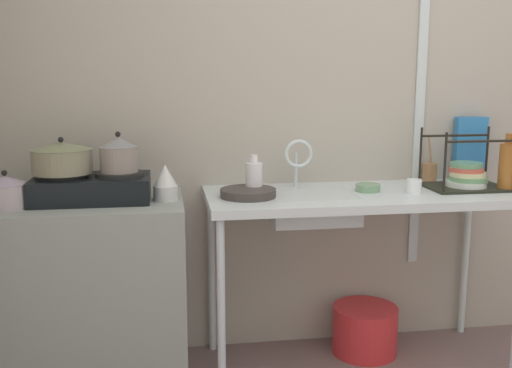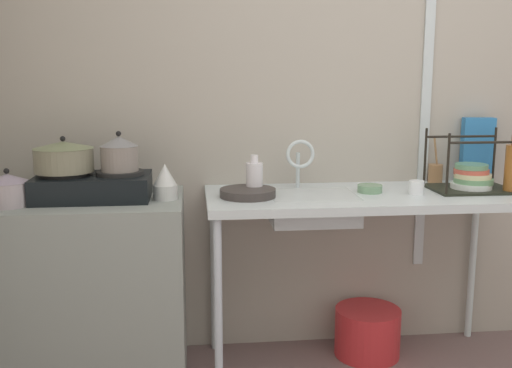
{
  "view_description": "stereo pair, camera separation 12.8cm",
  "coord_description": "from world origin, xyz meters",
  "px_view_note": "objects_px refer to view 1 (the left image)",
  "views": [
    {
      "loc": [
        -1.24,
        -1.32,
        1.43
      ],
      "look_at": [
        -0.82,
        1.34,
        0.93
      ],
      "focal_mm": 41.39,
      "sensor_mm": 36.0,
      "label": 1
    },
    {
      "loc": [
        -1.11,
        -1.33,
        1.43
      ],
      "look_at": [
        -0.82,
        1.34,
        0.93
      ],
      "focal_mm": 41.39,
      "sensor_mm": 36.0,
      "label": 2
    }
  ],
  "objects_px": {
    "utensil_jar": "(430,171)",
    "bucket_on_floor": "(365,330)",
    "bottle_by_sink": "(254,177)",
    "cereal_box": "(470,149)",
    "cup_by_rack": "(414,186)",
    "bottle_by_rack": "(507,166)",
    "pot_beside_stove": "(6,192)",
    "sink_basin": "(312,207)",
    "percolator": "(165,183)",
    "pot_on_left_burner": "(62,158)",
    "pot_on_right_burner": "(119,154)",
    "frying_pan": "(248,193)",
    "faucet": "(298,156)",
    "dish_rack": "(467,177)",
    "stove": "(92,187)",
    "small_bowl_on_drainboard": "(368,188)"
  },
  "relations": [
    {
      "from": "percolator",
      "to": "bucket_on_floor",
      "type": "height_order",
      "value": "percolator"
    },
    {
      "from": "faucet",
      "to": "dish_rack",
      "type": "height_order",
      "value": "dish_rack"
    },
    {
      "from": "frying_pan",
      "to": "pot_beside_stove",
      "type": "bearing_deg",
      "value": -175.57
    },
    {
      "from": "cup_by_rack",
      "to": "bottle_by_rack",
      "type": "relative_size",
      "value": 0.25
    },
    {
      "from": "utensil_jar",
      "to": "bucket_on_floor",
      "type": "height_order",
      "value": "utensil_jar"
    },
    {
      "from": "bottle_by_sink",
      "to": "frying_pan",
      "type": "bearing_deg",
      "value": -119.5
    },
    {
      "from": "percolator",
      "to": "bottle_by_rack",
      "type": "distance_m",
      "value": 1.64
    },
    {
      "from": "sink_basin",
      "to": "frying_pan",
      "type": "distance_m",
      "value": 0.32
    },
    {
      "from": "stove",
      "to": "bottle_by_rack",
      "type": "bearing_deg",
      "value": -1.98
    },
    {
      "from": "bottle_by_sink",
      "to": "utensil_jar",
      "type": "relative_size",
      "value": 0.79
    },
    {
      "from": "pot_beside_stove",
      "to": "faucet",
      "type": "height_order",
      "value": "faucet"
    },
    {
      "from": "bottle_by_rack",
      "to": "cereal_box",
      "type": "bearing_deg",
      "value": 95.27
    },
    {
      "from": "pot_on_right_burner",
      "to": "bottle_by_rack",
      "type": "bearing_deg",
      "value": -2.11
    },
    {
      "from": "pot_on_left_burner",
      "to": "bottle_by_sink",
      "type": "relative_size",
      "value": 1.42
    },
    {
      "from": "stove",
      "to": "bucket_on_floor",
      "type": "xyz_separation_m",
      "value": [
        1.33,
        0.1,
        -0.81
      ]
    },
    {
      "from": "pot_on_left_burner",
      "to": "cup_by_rack",
      "type": "height_order",
      "value": "pot_on_left_burner"
    },
    {
      "from": "pot_on_right_burner",
      "to": "percolator",
      "type": "distance_m",
      "value": 0.24
    },
    {
      "from": "frying_pan",
      "to": "cereal_box",
      "type": "bearing_deg",
      "value": 12.33
    },
    {
      "from": "bottle_by_sink",
      "to": "cereal_box",
      "type": "relative_size",
      "value": 0.55
    },
    {
      "from": "cup_by_rack",
      "to": "utensil_jar",
      "type": "bearing_deg",
      "value": 53.86
    },
    {
      "from": "pot_on_left_burner",
      "to": "pot_on_right_burner",
      "type": "xyz_separation_m",
      "value": [
        0.24,
        0.0,
        0.01
      ]
    },
    {
      "from": "pot_on_left_burner",
      "to": "frying_pan",
      "type": "height_order",
      "value": "pot_on_left_burner"
    },
    {
      "from": "pot_on_right_burner",
      "to": "utensil_jar",
      "type": "relative_size",
      "value": 0.76
    },
    {
      "from": "pot_on_left_burner",
      "to": "pot_beside_stove",
      "type": "bearing_deg",
      "value": -154.05
    },
    {
      "from": "pot_on_right_burner",
      "to": "small_bowl_on_drainboard",
      "type": "relative_size",
      "value": 1.53
    },
    {
      "from": "pot_on_right_burner",
      "to": "small_bowl_on_drainboard",
      "type": "distance_m",
      "value": 1.18
    },
    {
      "from": "dish_rack",
      "to": "bucket_on_floor",
      "type": "bearing_deg",
      "value": 170.07
    },
    {
      "from": "pot_beside_stove",
      "to": "dish_rack",
      "type": "relative_size",
      "value": 0.48
    },
    {
      "from": "faucet",
      "to": "dish_rack",
      "type": "xyz_separation_m",
      "value": [
        0.83,
        -0.12,
        -0.1
      ]
    },
    {
      "from": "frying_pan",
      "to": "cereal_box",
      "type": "distance_m",
      "value": 1.27
    },
    {
      "from": "cup_by_rack",
      "to": "small_bowl_on_drainboard",
      "type": "relative_size",
      "value": 0.6
    },
    {
      "from": "pot_beside_stove",
      "to": "dish_rack",
      "type": "height_order",
      "value": "dish_rack"
    },
    {
      "from": "percolator",
      "to": "cereal_box",
      "type": "bearing_deg",
      "value": 10.06
    },
    {
      "from": "bottle_by_sink",
      "to": "bottle_by_rack",
      "type": "bearing_deg",
      "value": -5.09
    },
    {
      "from": "bucket_on_floor",
      "to": "pot_on_left_burner",
      "type": "bearing_deg",
      "value": -176.15
    },
    {
      "from": "pot_beside_stove",
      "to": "cereal_box",
      "type": "height_order",
      "value": "cereal_box"
    },
    {
      "from": "sink_basin",
      "to": "cereal_box",
      "type": "bearing_deg",
      "value": 14.87
    },
    {
      "from": "pot_beside_stove",
      "to": "small_bowl_on_drainboard",
      "type": "bearing_deg",
      "value": 4.37
    },
    {
      "from": "stove",
      "to": "sink_basin",
      "type": "bearing_deg",
      "value": -0.07
    },
    {
      "from": "pot_beside_stove",
      "to": "sink_basin",
      "type": "xyz_separation_m",
      "value": [
        1.35,
        0.1,
        -0.14
      ]
    },
    {
      "from": "sink_basin",
      "to": "pot_beside_stove",
      "type": "bearing_deg",
      "value": -175.56
    },
    {
      "from": "pot_on_left_burner",
      "to": "cereal_box",
      "type": "distance_m",
      "value": 2.07
    },
    {
      "from": "utensil_jar",
      "to": "cereal_box",
      "type": "bearing_deg",
      "value": 1.33
    },
    {
      "from": "dish_rack",
      "to": "percolator",
      "type": "bearing_deg",
      "value": -177.77
    },
    {
      "from": "dish_rack",
      "to": "bottle_by_rack",
      "type": "relative_size",
      "value": 1.38
    },
    {
      "from": "stove",
      "to": "bottle_by_sink",
      "type": "relative_size",
      "value": 2.73
    },
    {
      "from": "pot_on_left_burner",
      "to": "cup_by_rack",
      "type": "distance_m",
      "value": 1.62
    },
    {
      "from": "sink_basin",
      "to": "small_bowl_on_drainboard",
      "type": "bearing_deg",
      "value": 4.0
    },
    {
      "from": "faucet",
      "to": "percolator",
      "type": "bearing_deg",
      "value": -164.48
    },
    {
      "from": "dish_rack",
      "to": "cup_by_rack",
      "type": "distance_m",
      "value": 0.31
    }
  ]
}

